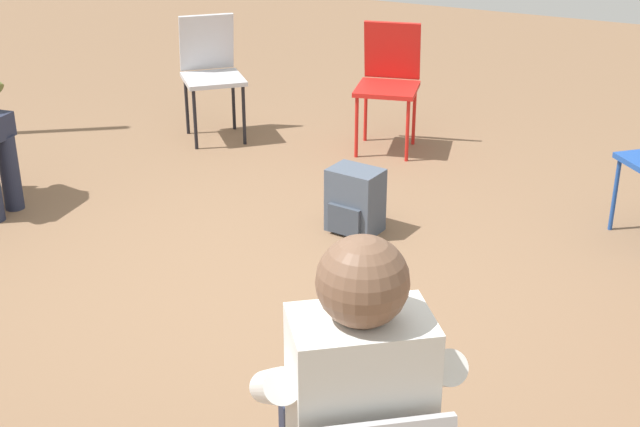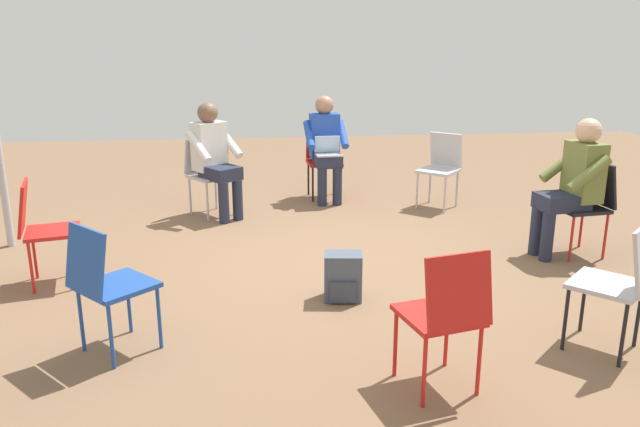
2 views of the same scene
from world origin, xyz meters
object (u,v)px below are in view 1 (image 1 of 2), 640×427
chair_southwest (211,68)px  person_in_white (351,413)px  chair_west (389,77)px  backpack_near_laptop_user (355,204)px

chair_southwest → person_in_white: size_ratio=0.69×
chair_southwest → person_in_white: bearing=84.1°
chair_west → backpack_near_laptop_user: 1.42m
chair_west → chair_southwest: (0.32, -1.20, 0.00)m
person_in_white → backpack_near_laptop_user: person_in_white is taller
person_in_white → backpack_near_laptop_user: 2.64m
chair_west → backpack_near_laptop_user: size_ratio=2.36×
chair_west → backpack_near_laptop_user: chair_west is taller
chair_west → chair_southwest: bearing=1.7°
chair_west → chair_southwest: 1.25m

